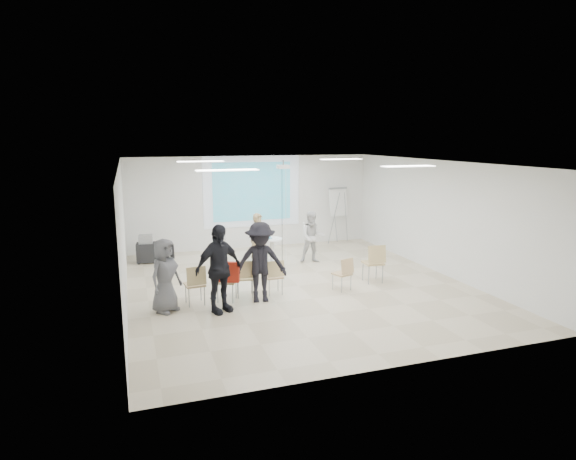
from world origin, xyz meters
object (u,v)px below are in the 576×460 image
object	(u,v)px
laptop	(245,276)
flipchart_easel	(338,202)
player_left	(259,237)
chair_far_left	(195,282)
chair_left_mid	(226,279)
chair_right_inner	(344,271)
av_cart	(146,250)
chair_left_inner	(245,275)
audience_mid	(260,257)
audience_outer	(165,271)
player_right	(312,234)
chair_center	(275,274)
chair_right_far	(374,260)
pedestal_table	(272,249)
audience_left	(218,262)

from	to	relation	value
laptop	flipchart_easel	bearing A→B (deg)	-124.40
player_left	chair_far_left	bearing A→B (deg)	-140.45
chair_left_mid	chair_right_inner	size ratio (longest dim) A/B	1.11
av_cart	chair_far_left	bearing A→B (deg)	-72.10
chair_right_inner	flipchart_easel	size ratio (longest dim) A/B	0.42
chair_left_inner	laptop	distance (m)	0.11
laptop	audience_mid	size ratio (longest dim) A/B	0.16
laptop	audience_outer	size ratio (longest dim) A/B	0.18
audience_mid	player_right	bearing A→B (deg)	57.46
audience_mid	audience_outer	world-z (taller)	audience_mid
chair_center	chair_right_far	size ratio (longest dim) A/B	0.84
chair_center	chair_right_inner	size ratio (longest dim) A/B	1.03
pedestal_table	flipchart_easel	xyz separation A→B (m)	(2.94, 1.94, 0.99)
player_right	chair_right_far	world-z (taller)	player_right
audience_mid	chair_left_mid	bearing A→B (deg)	171.97
chair_right_far	chair_left_mid	bearing A→B (deg)	-172.79
player_right	audience_left	size ratio (longest dim) A/B	0.78
chair_right_far	flipchart_easel	world-z (taller)	flipchart_easel
laptop	audience_left	bearing A→B (deg)	58.20
chair_right_inner	chair_far_left	bearing A→B (deg)	159.10
player_right	audience_outer	xyz separation A→B (m)	(-4.36, -2.80, 0.05)
chair_far_left	chair_right_inner	size ratio (longest dim) A/B	1.10
chair_left_mid	player_left	bearing A→B (deg)	85.67
chair_center	audience_outer	xyz separation A→B (m)	(-2.47, -0.33, 0.38)
chair_far_left	chair_center	distance (m)	1.83
chair_right_inner	audience_mid	distance (m)	2.13
audience_outer	av_cart	world-z (taller)	audience_outer
chair_right_far	av_cart	world-z (taller)	chair_right_far
player_left	flipchart_easel	distance (m)	4.06
player_left	chair_left_mid	distance (m)	3.02
chair_left_inner	audience_mid	size ratio (longest dim) A/B	0.43
pedestal_table	audience_mid	size ratio (longest dim) A/B	0.37
flipchart_easel	av_cart	xyz separation A→B (m)	(-6.38, -0.69, -1.04)
player_right	audience_mid	size ratio (longest dim) A/B	0.82
chair_right_inner	audience_outer	world-z (taller)	audience_outer
chair_left_inner	audience_outer	world-z (taller)	audience_outer
chair_left_inner	laptop	size ratio (longest dim) A/B	2.73
flipchart_easel	chair_center	bearing A→B (deg)	-138.61
chair_left_inner	chair_right_inner	size ratio (longest dim) A/B	1.08
chair_left_mid	audience_left	world-z (taller)	audience_left
chair_far_left	chair_left_inner	xyz separation A→B (m)	(1.14, 0.19, -0.01)
chair_left_mid	chair_left_inner	distance (m)	0.50
player_left	chair_right_far	world-z (taller)	player_left
chair_right_far	av_cart	size ratio (longest dim) A/B	1.21
chair_right_inner	av_cart	distance (m)	6.05
player_right	audience_left	world-z (taller)	audience_left
pedestal_table	audience_left	distance (m)	4.09
chair_left_mid	audience_outer	size ratio (longest dim) A/B	0.51
chair_far_left	chair_left_inner	world-z (taller)	chair_far_left
chair_far_left	chair_left_inner	distance (m)	1.16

